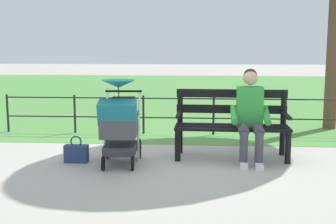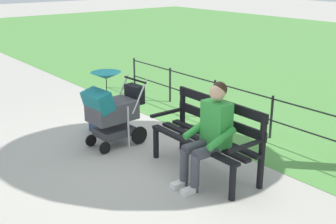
% 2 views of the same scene
% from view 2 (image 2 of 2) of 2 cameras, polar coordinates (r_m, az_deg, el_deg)
% --- Properties ---
extents(ground_plane, '(60.00, 60.00, 0.00)m').
position_cam_2_polar(ground_plane, '(6.30, -0.70, -5.36)').
color(ground_plane, '#ADA89E').
extents(park_bench, '(1.61, 0.64, 0.96)m').
position_cam_2_polar(park_bench, '(5.59, 5.51, -2.80)').
color(park_bench, black).
rests_on(park_bench, ground).
extents(person_on_bench, '(0.54, 0.74, 1.28)m').
position_cam_2_polar(person_on_bench, '(5.24, 5.57, -2.54)').
color(person_on_bench, '#42424C').
rests_on(person_on_bench, ground).
extents(stroller, '(0.54, 0.91, 1.15)m').
position_cam_2_polar(stroller, '(6.39, -7.50, 0.52)').
color(stroller, black).
rests_on(stroller, ground).
extents(handbag, '(0.32, 0.14, 0.37)m').
position_cam_2_polar(handbag, '(7.10, -9.43, -1.71)').
color(handbag, navy).
rests_on(handbag, ground).
extents(park_fence, '(6.34, 0.04, 0.70)m').
position_cam_2_polar(park_fence, '(7.24, 9.74, 1.07)').
color(park_fence, black).
rests_on(park_fence, ground).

